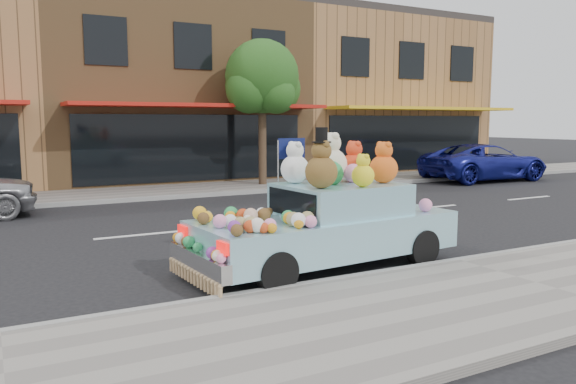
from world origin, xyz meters
TOP-DOWN VIEW (x-y plane):
  - ground at (0.00, 0.00)m, footprint 120.00×120.00m
  - near_sidewalk at (0.00, -6.50)m, footprint 60.00×3.00m
  - far_sidewalk at (0.00, 6.50)m, footprint 60.00×3.00m
  - near_kerb at (0.00, -5.00)m, footprint 60.00×0.12m
  - far_kerb at (0.00, 5.00)m, footprint 60.00×0.12m
  - storefront_mid at (0.00, 11.97)m, footprint 10.00×9.80m
  - storefront_right at (10.00, 11.97)m, footprint 10.00×9.80m
  - street_tree at (2.03, 6.55)m, footprint 3.00×2.70m
  - car_blue at (10.78, 4.36)m, footprint 5.38×2.67m
  - art_car at (-1.91, -4.01)m, footprint 4.60×2.08m

SIDE VIEW (x-z plane):
  - ground at x=0.00m, z-range 0.00..0.00m
  - near_sidewalk at x=0.00m, z-range 0.00..0.12m
  - far_sidewalk at x=0.00m, z-range 0.00..0.12m
  - near_kerb at x=0.00m, z-range 0.00..0.13m
  - far_kerb at x=0.00m, z-range 0.00..0.13m
  - car_blue at x=10.78m, z-range 0.00..1.47m
  - art_car at x=-1.91m, z-range -0.34..1.93m
  - storefront_mid at x=0.00m, z-range -0.01..7.29m
  - storefront_right at x=10.00m, z-range -0.01..7.29m
  - street_tree at x=2.03m, z-range 1.08..6.30m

